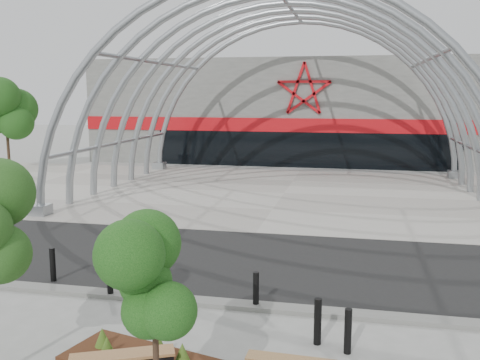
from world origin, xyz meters
TOP-DOWN VIEW (x-y plane):
  - ground at (0.00, 0.00)m, footprint 140.00×140.00m
  - road at (0.00, 3.50)m, footprint 140.00×7.00m
  - forecourt at (0.00, 15.50)m, footprint 60.00×17.00m
  - kerb at (0.00, -0.25)m, footprint 60.00×0.50m
  - arena_building at (0.00, 33.45)m, footprint 34.00×15.24m
  - vault_canopy at (0.00, 15.50)m, footprint 20.80×15.80m
  - street_tree_1 at (0.45, -4.96)m, footprint 1.33×1.33m
  - bollard_0 at (-4.81, 0.47)m, footprint 0.16×0.16m
  - bollard_1 at (-2.64, -0.32)m, footprint 0.16×0.16m
  - bollard_2 at (1.32, -0.22)m, footprint 0.15×0.15m
  - bollard_3 at (3.64, -2.16)m, footprint 0.16×0.16m
  - bollard_4 at (2.99, -1.88)m, footprint 0.17×0.17m
  - bg_tree_0 at (-20.00, 20.00)m, footprint 3.00×3.00m

SIDE VIEW (x-z plane):
  - ground at x=0.00m, z-range 0.00..0.00m
  - road at x=0.00m, z-range 0.00..0.02m
  - vault_canopy at x=0.00m, z-range -10.16..10.20m
  - forecourt at x=0.00m, z-range 0.00..0.04m
  - kerb at x=0.00m, z-range 0.00..0.12m
  - bollard_2 at x=1.32m, z-range 0.00..0.96m
  - bollard_3 at x=3.64m, z-range 0.00..0.98m
  - bollard_1 at x=-2.64m, z-range 0.00..1.00m
  - bollard_0 at x=-4.81m, z-range 0.00..1.01m
  - bollard_4 at x=2.99m, z-range 0.00..1.04m
  - street_tree_1 at x=0.45m, z-range 0.69..3.83m
  - arena_building at x=0.00m, z-range -0.01..7.99m
  - bg_tree_0 at x=-20.00m, z-range 1.41..7.86m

